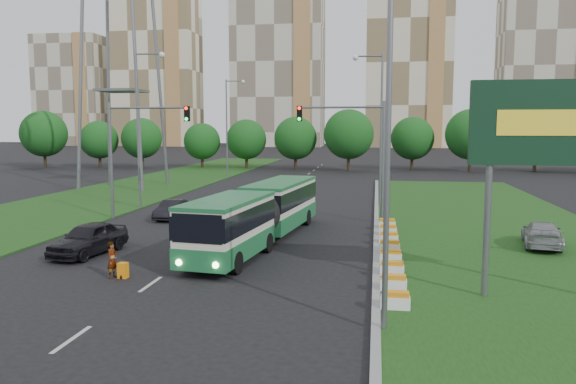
% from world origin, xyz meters
% --- Properties ---
extents(ground, '(360.00, 360.00, 0.00)m').
position_xyz_m(ground, '(0.00, 0.00, 0.00)').
color(ground, black).
rests_on(ground, ground).
extents(grass_median, '(14.00, 60.00, 0.15)m').
position_xyz_m(grass_median, '(13.00, 8.00, 0.07)').
color(grass_median, '#194112').
rests_on(grass_median, ground).
extents(median_kerb, '(0.30, 60.00, 0.18)m').
position_xyz_m(median_kerb, '(6.05, 8.00, 0.09)').
color(median_kerb, gray).
rests_on(median_kerb, ground).
extents(left_verge, '(12.00, 110.00, 0.10)m').
position_xyz_m(left_verge, '(-18.00, 25.00, 0.05)').
color(left_verge, '#194112').
rests_on(left_verge, ground).
extents(lane_markings, '(0.20, 100.00, 0.01)m').
position_xyz_m(lane_markings, '(-3.00, 20.00, 0.00)').
color(lane_markings, '#B4B5AD').
rests_on(lane_markings, ground).
extents(flower_planters, '(1.10, 15.90, 0.60)m').
position_xyz_m(flower_planters, '(6.70, -0.30, 0.45)').
color(flower_planters, white).
rests_on(flower_planters, grass_median).
extents(billboard, '(6.00, 0.37, 8.00)m').
position_xyz_m(billboard, '(12.25, -6.00, 6.16)').
color(billboard, slate).
rests_on(billboard, ground).
extents(traffic_mast_median, '(5.76, 0.32, 8.00)m').
position_xyz_m(traffic_mast_median, '(4.78, 10.00, 5.35)').
color(traffic_mast_median, slate).
rests_on(traffic_mast_median, ground).
extents(traffic_mast_left, '(5.76, 0.32, 8.00)m').
position_xyz_m(traffic_mast_left, '(-10.38, 9.00, 5.35)').
color(traffic_mast_left, slate).
rests_on(traffic_mast_left, ground).
extents(street_lamps, '(36.00, 60.00, 12.00)m').
position_xyz_m(street_lamps, '(-3.00, 10.00, 6.00)').
color(street_lamps, slate).
rests_on(street_lamps, ground).
extents(tree_line, '(120.00, 8.00, 9.00)m').
position_xyz_m(tree_line, '(10.00, 55.00, 4.50)').
color(tree_line, '#134813').
rests_on(tree_line, ground).
extents(apartment_tower_west, '(26.00, 15.00, 48.00)m').
position_xyz_m(apartment_tower_west, '(-65.00, 150.00, 24.00)').
color(apartment_tower_west, beige).
rests_on(apartment_tower_west, ground).
extents(apartment_tower_cwest, '(28.00, 15.00, 52.00)m').
position_xyz_m(apartment_tower_cwest, '(-25.00, 150.00, 26.00)').
color(apartment_tower_cwest, beige).
rests_on(apartment_tower_cwest, ground).
extents(apartment_tower_ceast, '(25.00, 15.00, 50.00)m').
position_xyz_m(apartment_tower_ceast, '(15.00, 150.00, 25.00)').
color(apartment_tower_ceast, beige).
rests_on(apartment_tower_ceast, ground).
extents(apartment_tower_east, '(27.00, 15.00, 47.00)m').
position_xyz_m(apartment_tower_east, '(55.00, 150.00, 23.50)').
color(apartment_tower_east, beige).
rests_on(apartment_tower_east, ground).
extents(midrise_west, '(22.00, 14.00, 36.00)m').
position_xyz_m(midrise_west, '(-95.00, 150.00, 18.00)').
color(midrise_west, beige).
rests_on(midrise_west, ground).
extents(articulated_bus, '(2.51, 16.07, 2.65)m').
position_xyz_m(articulated_bus, '(-0.36, 2.70, 1.62)').
color(articulated_bus, beige).
rests_on(articulated_bus, ground).
extents(car_left_near, '(2.57, 4.96, 1.61)m').
position_xyz_m(car_left_near, '(-8.15, -1.42, 0.81)').
color(car_left_near, black).
rests_on(car_left_near, ground).
extents(car_left_far, '(1.42, 3.93, 1.29)m').
position_xyz_m(car_left_far, '(-7.95, 9.63, 0.64)').
color(car_left_far, black).
rests_on(car_left_far, ground).
extents(car_median, '(2.64, 4.77, 1.31)m').
position_xyz_m(car_median, '(14.55, 3.37, 0.80)').
color(car_median, '#94959C').
rests_on(car_median, grass_median).
extents(pedestrian, '(0.43, 0.61, 1.57)m').
position_xyz_m(pedestrian, '(-4.95, -5.35, 0.78)').
color(pedestrian, gray).
rests_on(pedestrian, ground).
extents(shopping_trolley, '(0.38, 0.41, 0.66)m').
position_xyz_m(shopping_trolley, '(-4.52, -5.29, 0.33)').
color(shopping_trolley, orange).
rests_on(shopping_trolley, ground).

